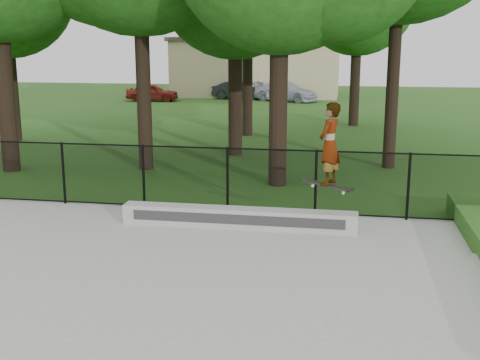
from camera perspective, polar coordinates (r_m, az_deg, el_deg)
The scene contains 9 objects.
ground at distance 9.35m, azimuth -20.95°, elevation -12.27°, with size 100.00×100.00×0.00m, color #255819.
concrete_slab at distance 9.34m, azimuth -20.97°, elevation -12.11°, with size 14.00×12.00×0.06m, color #9C9D98.
grind_ledge at distance 12.60m, azimuth -0.18°, elevation -3.61°, with size 4.94×0.40×0.42m, color #B7B7B2.
car_a at distance 41.86m, azimuth -8.31°, elevation 8.24°, with size 1.42×3.51×1.20m, color maroon.
car_b at distance 42.92m, azimuth -0.02°, elevation 8.53°, with size 1.34×3.49×1.27m, color black.
car_c at distance 41.39m, azimuth 4.36°, elevation 8.37°, with size 1.84×4.17×1.32m, color #ACB1C3.
skater_airborne at distance 11.84m, azimuth 8.49°, elevation 3.24°, with size 0.83×0.69×1.79m.
chainlink_fence at distance 14.20m, azimuth -9.14°, elevation 0.36°, with size 16.06×0.06×1.50m.
distant_building at distance 45.71m, azimuth 1.64°, elevation 10.71°, with size 12.40×6.40×4.30m.
Camera 1 is at (4.57, -7.21, 3.83)m, focal length 45.00 mm.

